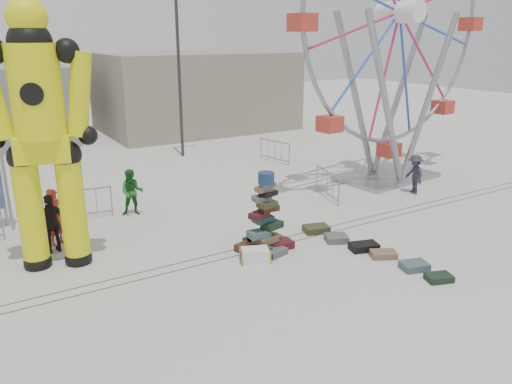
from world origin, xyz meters
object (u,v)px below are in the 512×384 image
lamp_post_left (24,71)px  pedestrian_black (52,224)px  ferris_wheel (398,35)px  pedestrian_red (56,217)px  pedestrian_green (132,192)px  lamp_post_right (181,68)px  pedestrian_grey (415,174)px  suitcase_tower (265,229)px  crash_test_dummy (41,129)px  barricade_wheel_back (275,151)px  steamer_trunk (255,255)px  barricade_wheel_front (327,184)px  barricade_dummy_c (81,204)px

lamp_post_left → pedestrian_black: 12.00m
ferris_wheel → pedestrian_red: 14.82m
lamp_post_left → pedestrian_green: size_ratio=4.83×
lamp_post_right → pedestrian_grey: (5.29, -10.82, -3.70)m
pedestrian_red → suitcase_tower: bearing=-68.8°
crash_test_dummy → barricade_wheel_back: crash_test_dummy is taller
steamer_trunk → suitcase_tower: bearing=61.1°
barricade_wheel_front → suitcase_tower: bearing=135.8°
barricade_wheel_back → pedestrian_red: size_ratio=1.14×
ferris_wheel → steamer_trunk: (-9.38, -4.29, -5.88)m
steamer_trunk → pedestrian_green: bearing=128.7°
lamp_post_left → pedestrian_red: 11.48m
barricade_dummy_c → barricade_wheel_front: 9.08m
pedestrian_black → barricade_dummy_c: bearing=-123.3°
crash_test_dummy → steamer_trunk: 6.54m
pedestrian_red → pedestrian_black: (-0.19, -0.53, 0.00)m
lamp_post_left → ferris_wheel: bearing=-39.6°
steamer_trunk → barricade_wheel_back: bearing=75.6°
lamp_post_right → steamer_trunk: (-3.45, -13.00, -4.29)m
crash_test_dummy → barricade_wheel_front: bearing=21.7°
pedestrian_red → pedestrian_grey: 13.39m
crash_test_dummy → pedestrian_red: bearing=96.6°
lamp_post_right → lamp_post_left: 7.28m
pedestrian_red → pedestrian_grey: size_ratio=1.11×
lamp_post_left → barricade_wheel_back: 12.39m
barricade_wheel_back → pedestrian_grey: pedestrian_grey is taller
ferris_wheel → pedestrian_green: 12.34m
pedestrian_green → crash_test_dummy: bearing=-113.3°
barricade_dummy_c → pedestrian_black: bearing=-111.0°
ferris_wheel → pedestrian_grey: bearing=-112.5°
lamp_post_left → lamp_post_right: bearing=-15.9°
pedestrian_green → barricade_dummy_c: bearing=-171.9°
crash_test_dummy → pedestrian_black: 3.08m
suitcase_tower → pedestrian_red: bearing=139.4°
barricade_wheel_front → barricade_wheel_back: same height
barricade_wheel_front → steamer_trunk: bearing=136.9°
ferris_wheel → steamer_trunk: size_ratio=14.90×
suitcase_tower → pedestrian_red: size_ratio=1.36×
barricade_wheel_front → pedestrian_green: (-7.08, 2.07, 0.28)m
lamp_post_left → pedestrian_green: lamp_post_left is taller
suitcase_tower → barricade_dummy_c: 6.77m
lamp_post_right → crash_test_dummy: 13.25m
barricade_dummy_c → lamp_post_right: bearing=54.1°
crash_test_dummy → ferris_wheel: ferris_wheel is taller
suitcase_tower → crash_test_dummy: (-5.44, 2.09, 3.13)m
suitcase_tower → pedestrian_green: (-2.37, 4.99, 0.16)m
ferris_wheel → steamer_trunk: ferris_wheel is taller
lamp_post_right → crash_test_dummy: lamp_post_right is taller
lamp_post_right → pedestrian_green: 9.78m
lamp_post_right → ferris_wheel: bearing=-55.7°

